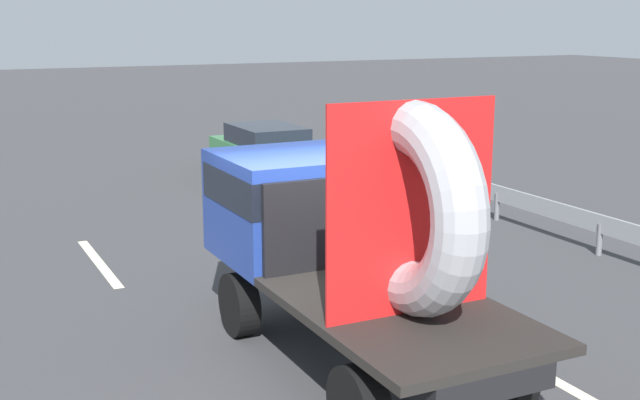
# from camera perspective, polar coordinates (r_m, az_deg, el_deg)

# --- Properties ---
(ground_plane) EXTENTS (120.00, 120.00, 0.00)m
(ground_plane) POSITION_cam_1_polar(r_m,az_deg,el_deg) (10.30, 0.30, -10.16)
(ground_plane) COLOR #38383A
(flatbed_truck) EXTENTS (2.02, 5.02, 3.21)m
(flatbed_truck) POSITION_cam_1_polar(r_m,az_deg,el_deg) (9.68, 1.14, -1.94)
(flatbed_truck) COLOR black
(flatbed_truck) RESTS_ON ground_plane
(distant_sedan) EXTENTS (1.69, 3.95, 1.29)m
(distant_sedan) POSITION_cam_1_polar(r_m,az_deg,el_deg) (21.12, -3.77, 3.58)
(distant_sedan) COLOR black
(distant_sedan) RESTS_ON ground_plane
(guardrail) EXTENTS (0.10, 11.09, 0.71)m
(guardrail) POSITION_cam_1_polar(r_m,az_deg,el_deg) (15.73, 15.31, -0.59)
(guardrail) COLOR gray
(guardrail) RESTS_ON ground_plane
(lane_dash_left_far) EXTENTS (0.16, 2.95, 0.01)m
(lane_dash_left_far) POSITION_cam_1_polar(r_m,az_deg,el_deg) (14.15, -15.06, -4.20)
(lane_dash_left_far) COLOR beige
(lane_dash_left_far) RESTS_ON ground_plane
(lane_dash_right_near) EXTENTS (0.16, 2.65, 0.01)m
(lane_dash_right_near) POSITION_cam_1_polar(r_m,az_deg,el_deg) (9.53, 17.56, -12.71)
(lane_dash_right_near) COLOR beige
(lane_dash_right_near) RESTS_ON ground_plane
(lane_dash_right_far) EXTENTS (0.16, 2.43, 0.01)m
(lane_dash_right_far) POSITION_cam_1_polar(r_m,az_deg,el_deg) (15.31, -1.64, -2.50)
(lane_dash_right_far) COLOR beige
(lane_dash_right_far) RESTS_ON ground_plane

